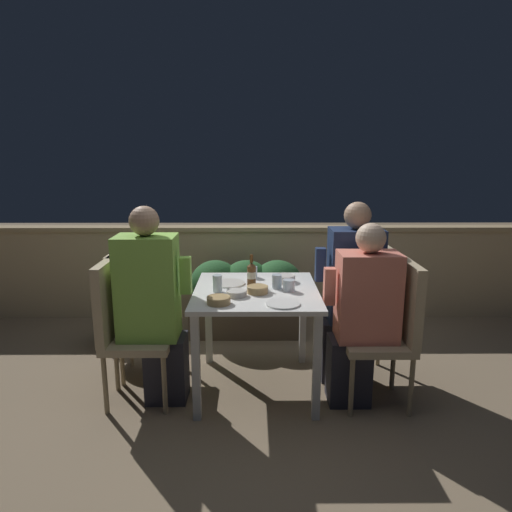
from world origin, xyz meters
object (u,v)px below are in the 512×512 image
at_px(chair_left_far, 132,305).
at_px(person_navy_jumper, 350,292).
at_px(person_green_blouse, 153,306).
at_px(person_coral_top, 361,315).
at_px(chair_left_near, 123,320).
at_px(chair_right_near, 393,322).
at_px(potted_plant, 117,300).
at_px(beer_bottle, 251,274).
at_px(chair_right_far, 377,305).

relative_size(chair_left_far, person_navy_jumper, 0.73).
bearing_deg(person_green_blouse, person_coral_top, -1.55).
height_order(chair_left_near, person_green_blouse, person_green_blouse).
relative_size(chair_right_near, potted_plant, 1.39).
bearing_deg(person_coral_top, chair_left_near, 178.65).
bearing_deg(potted_plant, person_green_blouse, -59.60).
distance_m(person_navy_jumper, beer_bottle, 0.73).
distance_m(chair_left_near, person_green_blouse, 0.23).
height_order(chair_right_near, potted_plant, chair_right_near).
distance_m(person_navy_jumper, potted_plant, 1.95).
xyz_separation_m(chair_right_near, potted_plant, (-2.07, 0.89, -0.14)).
xyz_separation_m(person_green_blouse, chair_right_far, (1.56, 0.31, -0.10)).
height_order(person_coral_top, chair_right_far, person_coral_top).
bearing_deg(chair_left_far, person_navy_jumper, 0.06).
bearing_deg(beer_bottle, person_coral_top, -22.23).
relative_size(chair_left_near, chair_left_far, 1.00).
height_order(chair_left_near, chair_right_far, same).
bearing_deg(beer_bottle, chair_right_near, -17.57).
xyz_separation_m(person_navy_jumper, potted_plant, (-1.86, 0.55, -0.24)).
bearing_deg(chair_left_far, person_coral_top, -12.17).
distance_m(chair_right_far, beer_bottle, 0.95).
bearing_deg(person_green_blouse, beer_bottle, 21.73).
relative_size(chair_left_far, beer_bottle, 4.37).
relative_size(chair_right_far, potted_plant, 1.39).
bearing_deg(person_navy_jumper, chair_left_near, -168.89).
xyz_separation_m(chair_left_far, chair_right_far, (1.78, 0.00, 0.00)).
relative_size(person_coral_top, chair_right_far, 1.26).
height_order(person_green_blouse, beer_bottle, person_green_blouse).
bearing_deg(chair_left_near, person_green_blouse, 0.00).
bearing_deg(chair_left_near, chair_right_near, -1.19).
xyz_separation_m(chair_left_far, chair_right_near, (1.80, -0.34, 0.00)).
bearing_deg(person_navy_jumper, beer_bottle, -175.98).
distance_m(chair_left_near, chair_right_near, 1.78).
bearing_deg(beer_bottle, person_green_blouse, -158.27).
relative_size(person_green_blouse, person_coral_top, 1.09).
distance_m(chair_left_far, beer_bottle, 0.90).
relative_size(chair_right_near, person_navy_jumper, 0.73).
bearing_deg(person_coral_top, person_green_blouse, 178.45).
bearing_deg(person_navy_jumper, chair_left_far, -179.94).
bearing_deg(person_coral_top, potted_plant, 154.42).
height_order(chair_left_near, person_coral_top, person_coral_top).
distance_m(chair_left_far, person_coral_top, 1.62).
bearing_deg(chair_right_far, potted_plant, 165.10).
bearing_deg(person_green_blouse, potted_plant, 120.40).
bearing_deg(chair_right_near, person_coral_top, 180.00).
distance_m(chair_left_near, chair_left_far, 0.31).
xyz_separation_m(chair_right_far, beer_bottle, (-0.92, -0.05, 0.25)).
bearing_deg(beer_bottle, person_navy_jumper, 4.02).
distance_m(chair_right_far, person_navy_jumper, 0.23).
bearing_deg(potted_plant, chair_left_far, -63.15).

